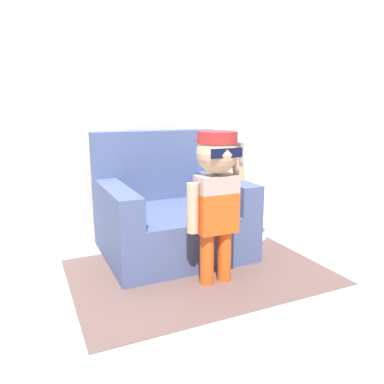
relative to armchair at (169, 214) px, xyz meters
The scene contains 6 objects.
ground_plane 0.44m from the armchair, 146.31° to the right, with size 10.00×10.00×0.00m, color #ADA89E.
wall_back 1.18m from the armchair, 112.49° to the left, with size 10.00×0.05×2.60m.
armchair is the anchor object (origin of this frame).
person_child 0.81m from the armchair, 84.69° to the right, with size 0.43×0.32×1.05m.
side_table 0.84m from the armchair, ahead, with size 0.30×0.30×0.46m.
rug 0.60m from the armchair, 86.18° to the right, with size 1.84×1.29×0.01m.
Camera 1 is at (-0.85, -2.69, 1.20)m, focal length 35.00 mm.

